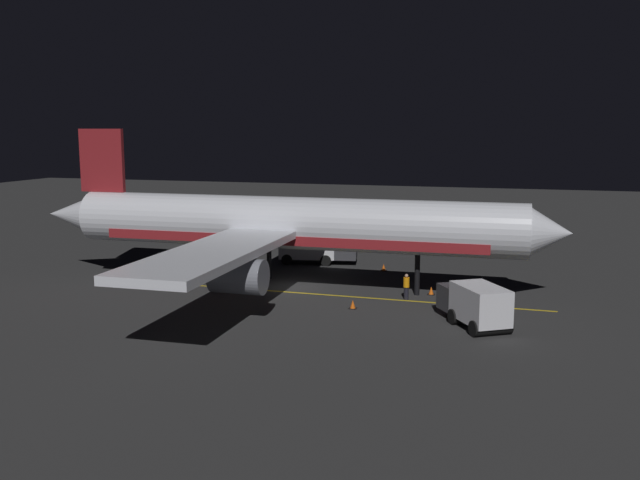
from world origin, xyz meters
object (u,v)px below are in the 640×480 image
(ground_crew_worker, at_px, (406,287))
(traffic_cone_near_left, at_px, (431,291))
(airliner, at_px, (285,225))
(traffic_cone_near_right, at_px, (455,314))
(traffic_cone_under_wing, at_px, (384,268))
(traffic_cone_far, at_px, (353,305))
(catering_truck, at_px, (314,248))
(baggage_truck, at_px, (475,305))

(ground_crew_worker, xyz_separation_m, traffic_cone_near_left, (-1.91, 1.40, -0.64))
(airliner, relative_size, traffic_cone_near_right, 70.33)
(traffic_cone_under_wing, xyz_separation_m, traffic_cone_far, (12.20, 0.51, 0.00))
(traffic_cone_near_right, bearing_deg, traffic_cone_near_left, -158.23)
(airliner, relative_size, traffic_cone_far, 70.33)
(ground_crew_worker, bearing_deg, traffic_cone_under_wing, -159.53)
(catering_truck, relative_size, traffic_cone_under_wing, 12.18)
(traffic_cone_near_left, height_order, traffic_cone_under_wing, same)
(catering_truck, distance_m, traffic_cone_near_right, 19.15)
(catering_truck, bearing_deg, traffic_cone_under_wing, 77.19)
(baggage_truck, xyz_separation_m, catering_truck, (-15.43, -14.35, 0.08))
(airliner, bearing_deg, catering_truck, -176.52)
(traffic_cone_near_right, bearing_deg, ground_crew_worker, -134.86)
(catering_truck, bearing_deg, ground_crew_worker, 42.68)
(baggage_truck, xyz_separation_m, traffic_cone_near_left, (-7.00, -3.42, -1.00))
(catering_truck, xyz_separation_m, traffic_cone_near_left, (8.44, 10.94, -1.09))
(airliner, xyz_separation_m, traffic_cone_near_right, (4.95, 12.58, -4.18))
(airliner, distance_m, traffic_cone_near_left, 11.21)
(traffic_cone_near_left, bearing_deg, traffic_cone_far, -39.23)
(baggage_truck, relative_size, catering_truck, 0.85)
(traffic_cone_near_left, bearing_deg, traffic_cone_near_right, 21.77)
(airliner, xyz_separation_m, baggage_truck, (6.48, 13.81, -3.18))
(airliner, height_order, catering_truck, airliner)
(traffic_cone_near_right, distance_m, traffic_cone_under_wing, 14.29)
(airliner, distance_m, catering_truck, 9.49)
(baggage_truck, distance_m, traffic_cone_far, 7.92)
(baggage_truck, xyz_separation_m, ground_crew_worker, (-5.09, -4.81, -0.37))
(traffic_cone_near_left, distance_m, traffic_cone_near_right, 5.89)
(ground_crew_worker, height_order, traffic_cone_far, ground_crew_worker)
(airliner, xyz_separation_m, traffic_cone_near_left, (-0.52, 10.39, -4.18))
(traffic_cone_near_left, bearing_deg, ground_crew_worker, -36.14)
(traffic_cone_near_left, height_order, traffic_cone_near_right, same)
(airliner, height_order, traffic_cone_near_right, airliner)
(traffic_cone_near_left, distance_m, traffic_cone_far, 6.68)
(catering_truck, distance_m, traffic_cone_far, 15.21)
(airliner, bearing_deg, ground_crew_worker, 81.22)
(ground_crew_worker, distance_m, traffic_cone_near_right, 5.09)
(ground_crew_worker, relative_size, traffic_cone_near_left, 3.16)
(catering_truck, relative_size, traffic_cone_near_right, 12.18)
(baggage_truck, bearing_deg, traffic_cone_far, -103.42)
(traffic_cone_near_right, xyz_separation_m, traffic_cone_under_wing, (-12.50, -6.92, 0.00))
(traffic_cone_near_left, xyz_separation_m, traffic_cone_near_right, (5.47, 2.19, 0.00))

